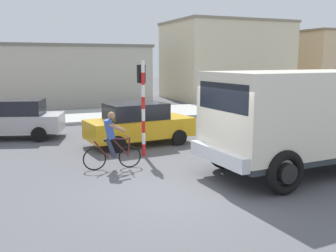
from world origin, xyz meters
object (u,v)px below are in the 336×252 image
car_red_near (139,124)px  car_far_side (13,119)px  truck_foreground (298,115)px  traffic_light_pole (142,95)px  cyclist (112,141)px

car_red_near → car_far_side: bearing=144.5°
truck_foreground → car_far_side: bearing=131.2°
truck_foreground → traffic_light_pole: traffic_light_pole is taller
truck_foreground → traffic_light_pole: 4.99m
car_far_side → truck_foreground: bearing=-48.8°
car_far_side → car_red_near: bearing=-35.5°
truck_foreground → car_far_side: 11.23m
traffic_light_pole → car_far_side: size_ratio=0.74×
cyclist → car_red_near: (1.79, 2.89, -0.05)m
traffic_light_pole → car_far_side: (-4.00, 4.77, -1.25)m
car_red_near → car_far_side: 5.40m
truck_foreground → car_red_near: (-2.98, 5.29, -0.85)m
cyclist → car_far_side: bearing=113.4°
traffic_light_pole → car_red_near: 2.10m
traffic_light_pole → cyclist: bearing=-138.1°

